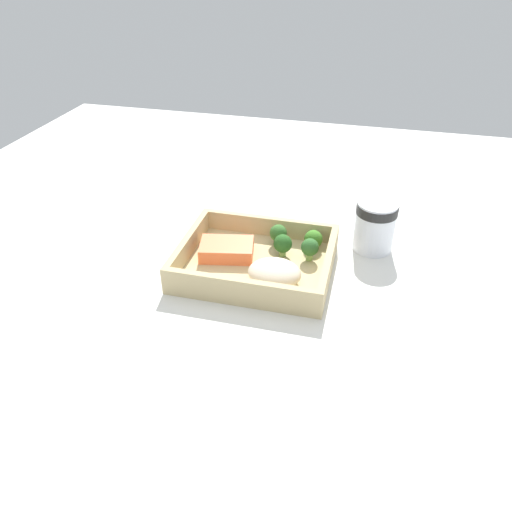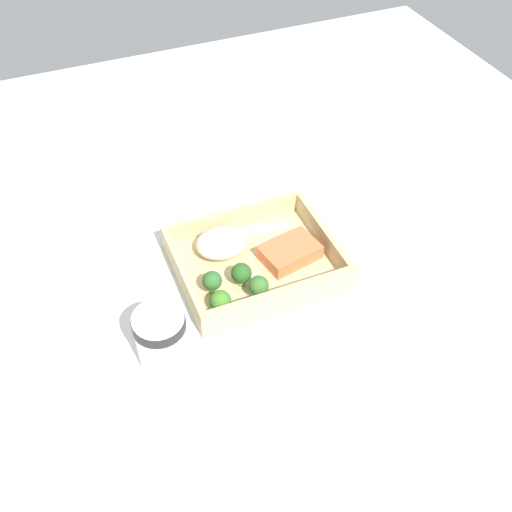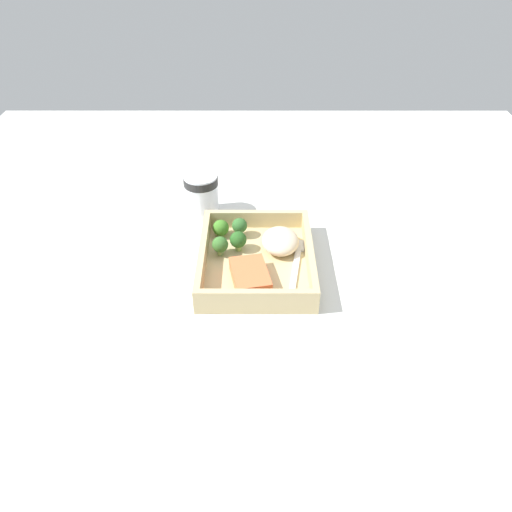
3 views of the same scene
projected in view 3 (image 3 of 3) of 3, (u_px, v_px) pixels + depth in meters
The scene contains 12 objects.
ground_plane at pixel (256, 271), 96.04cm from camera, with size 160.00×160.00×2.00cm, color silver.
takeout_tray at pixel (256, 265), 95.07cm from camera, with size 25.86×21.27×1.20cm, color tan.
tray_rim at pixel (256, 255), 93.61cm from camera, with size 25.86×21.27×3.61cm.
salmon_fillet at pixel (250, 276), 89.50cm from camera, with size 9.23×6.25×2.52cm, color #EF6D3F.
mashed_potatoes at pixel (280, 241), 96.94cm from camera, with size 8.68×7.29×3.81cm, color beige.
broccoli_floret_1 at pixel (221, 228), 100.54cm from camera, with size 3.30×3.30×3.60cm.
broccoli_floret_2 at pixel (238, 240), 96.38cm from camera, with size 3.26×3.26×4.12cm.
broccoli_floret_3 at pixel (220, 245), 95.22cm from camera, with size 3.14×3.14×4.00cm.
broccoli_floret_4 at pixel (239, 226), 100.15cm from camera, with size 3.07×3.07×4.11cm.
fork at pixel (296, 261), 94.60cm from camera, with size 15.86×4.15×0.44cm.
paper_cup at pixel (201, 193), 107.45cm from camera, with size 7.37×7.37×9.40cm.
receipt_slip at pixel (131, 245), 100.87cm from camera, with size 8.38×13.29×0.24cm, color white.
Camera 3 is at (-74.55, -0.04, 59.62)cm, focal length 35.00 mm.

